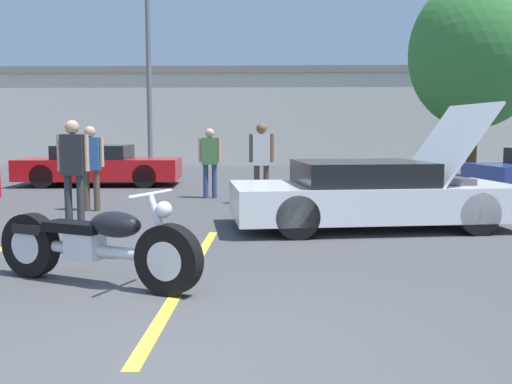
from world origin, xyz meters
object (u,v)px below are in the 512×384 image
at_px(spectator_midground, 73,163).
at_px(spectator_far_lot, 91,161).
at_px(motorcycle, 95,245).
at_px(spectator_near_motorcycle, 210,157).
at_px(tree_background, 476,53).
at_px(parked_car_mid_row, 99,166).
at_px(light_pole, 151,58).
at_px(spectator_by_show_car, 262,156).
at_px(show_car_hood_open, 372,194).

distance_m(spectator_midground, spectator_far_lot, 1.83).
distance_m(motorcycle, spectator_near_motorcycle, 7.46).
bearing_deg(spectator_midground, tree_background, 44.94).
bearing_deg(parked_car_mid_row, tree_background, 9.66).
bearing_deg(light_pole, spectator_near_motorcycle, -68.09).
bearing_deg(light_pole, motorcycle, -80.14).
bearing_deg(spectator_midground, motorcycle, -67.50).
bearing_deg(motorcycle, spectator_midground, 134.46).
relative_size(tree_background, spectator_by_show_car, 3.75).
height_order(tree_background, motorcycle, tree_background).
relative_size(parked_car_mid_row, spectator_far_lot, 2.77).
distance_m(tree_background, spectator_far_lot, 12.95).
distance_m(tree_background, show_car_hood_open, 11.19).
bearing_deg(spectator_far_lot, tree_background, 38.13).
distance_m(light_pole, spectator_by_show_car, 9.59).
distance_m(show_car_hood_open, spectator_midground, 4.83).
bearing_deg(tree_background, spectator_midground, -135.06).
xyz_separation_m(tree_background, spectator_by_show_car, (-6.63, -6.73, -2.98)).
xyz_separation_m(tree_background, parked_car_mid_row, (-11.33, -2.67, -3.44)).
relative_size(show_car_hood_open, spectator_by_show_car, 2.72).
bearing_deg(parked_car_mid_row, motorcycle, -76.63).
relative_size(parked_car_mid_row, spectator_near_motorcycle, 2.83).
height_order(motorcycle, show_car_hood_open, show_car_hood_open).
height_order(tree_background, spectator_by_show_car, tree_background).
bearing_deg(tree_background, motorcycle, -122.00).
distance_m(tree_background, parked_car_mid_row, 12.14).
relative_size(tree_background, spectator_far_lot, 3.91).
bearing_deg(light_pole, spectator_midground, -84.42).
xyz_separation_m(parked_car_mid_row, spectator_midground, (1.73, -6.91, 0.47)).
height_order(parked_car_mid_row, spectator_by_show_car, spectator_by_show_car).
bearing_deg(spectator_midground, show_car_hood_open, 0.82).
height_order(motorcycle, spectator_far_lot, spectator_far_lot).
height_order(spectator_near_motorcycle, spectator_midground, spectator_midground).
relative_size(tree_background, spectator_midground, 3.72).
relative_size(spectator_near_motorcycle, spectator_midground, 0.93).
distance_m(show_car_hood_open, spectator_near_motorcycle, 4.96).
height_order(light_pole, spectator_far_lot, light_pole).
height_order(spectator_near_motorcycle, spectator_by_show_car, spectator_by_show_car).
height_order(parked_car_mid_row, spectator_midground, spectator_midground).
bearing_deg(light_pole, show_car_hood_open, -61.71).
distance_m(spectator_by_show_car, spectator_midground, 4.11).
relative_size(parked_car_mid_row, spectator_midground, 2.63).
height_order(light_pole, show_car_hood_open, light_pole).
bearing_deg(motorcycle, show_car_hood_open, 68.47).
bearing_deg(parked_car_mid_row, spectator_near_motorcycle, -43.86).
bearing_deg(show_car_hood_open, motorcycle, -142.16).
relative_size(motorcycle, parked_car_mid_row, 0.51).
xyz_separation_m(light_pole, spectator_far_lot, (0.77, -9.19, -3.09)).
bearing_deg(spectator_midground, light_pole, 95.58).
relative_size(light_pole, spectator_by_show_car, 4.31).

